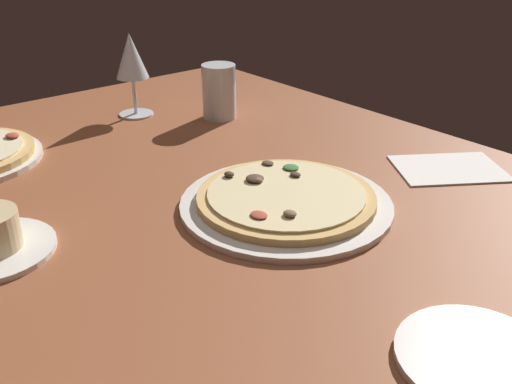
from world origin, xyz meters
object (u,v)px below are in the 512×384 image
object	(u,v)px
pizza_main	(286,200)
paper_menu	(449,168)
side_plate	(478,357)
wine_glass_far	(131,59)
water_glass	(219,94)

from	to	relation	value
pizza_main	paper_menu	distance (cm)	32.66
side_plate	paper_menu	world-z (taller)	side_plate
side_plate	pizza_main	bearing A→B (deg)	-12.10
side_plate	paper_menu	xyz separation A→B (cm)	(29.36, -39.66, -0.30)
wine_glass_far	paper_menu	world-z (taller)	wine_glass_far
pizza_main	water_glass	distance (cm)	44.53
wine_glass_far	paper_menu	distance (cm)	68.66
pizza_main	side_plate	distance (cm)	38.08
wine_glass_far	water_glass	size ratio (longest dim) A/B	1.54
water_glass	paper_menu	distance (cm)	50.72
water_glass	side_plate	world-z (taller)	water_glass
pizza_main	water_glass	xyz separation A→B (cm)	(40.64, -17.75, 4.06)
paper_menu	side_plate	bearing A→B (deg)	160.61
water_glass	side_plate	size ratio (longest dim) A/B	0.71
pizza_main	side_plate	world-z (taller)	pizza_main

